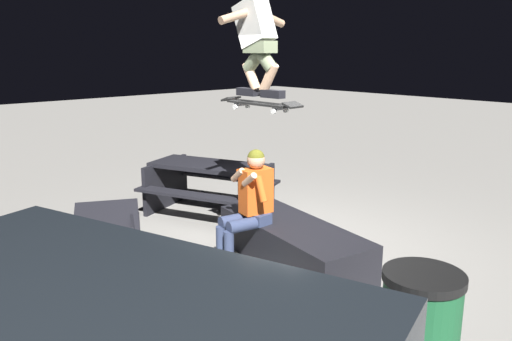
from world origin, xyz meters
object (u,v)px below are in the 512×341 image
at_px(person_sitting_on_ledge, 248,202).
at_px(kicker_ramp, 107,229).
at_px(skater_airborne, 256,35).
at_px(ledge_box_main, 293,244).
at_px(skateboard, 260,104).
at_px(trash_bin, 419,334).
at_px(picnic_table_back, 210,180).

bearing_deg(person_sitting_on_ledge, kicker_ramp, 19.93).
bearing_deg(skater_airborne, ledge_box_main, -128.80).
bearing_deg(skateboard, trash_bin, 163.72).
bearing_deg(trash_bin, skateboard, -16.28).
relative_size(skateboard, skater_airborne, 0.92).
relative_size(person_sitting_on_ledge, skater_airborne, 1.17).
height_order(picnic_table_back, trash_bin, trash_bin).
distance_m(ledge_box_main, trash_bin, 2.33).
height_order(ledge_box_main, picnic_table_back, picnic_table_back).
xyz_separation_m(kicker_ramp, picnic_table_back, (-0.24, -1.53, 0.44)).
xyz_separation_m(ledge_box_main, skater_airborne, (0.26, 0.32, 2.26)).
bearing_deg(skater_airborne, person_sitting_on_ledge, 30.62).
bearing_deg(skateboard, kicker_ramp, 19.92).
bearing_deg(ledge_box_main, picnic_table_back, -12.24).
relative_size(person_sitting_on_ledge, trash_bin, 1.44).
bearing_deg(skateboard, ledge_box_main, -122.21).
xyz_separation_m(person_sitting_on_ledge, skater_airborne, (-0.08, -0.05, 1.78)).
bearing_deg(kicker_ramp, person_sitting_on_ledge, -160.07).
bearing_deg(ledge_box_main, kicker_ramp, 25.11).
bearing_deg(skater_airborne, kicker_ramp, 20.38).
height_order(skateboard, kicker_ramp, skateboard).
height_order(person_sitting_on_ledge, skater_airborne, skater_airborne).
bearing_deg(picnic_table_back, skateboard, 157.69).
height_order(ledge_box_main, skater_airborne, skater_airborne).
height_order(ledge_box_main, person_sitting_on_ledge, person_sitting_on_ledge).
distance_m(skater_airborne, picnic_table_back, 2.81).
xyz_separation_m(skater_airborne, picnic_table_back, (1.81, -0.77, -2.00)).
distance_m(person_sitting_on_ledge, skater_airborne, 1.78).
distance_m(person_sitting_on_ledge, picnic_table_back, 1.93).
bearing_deg(trash_bin, skater_airborne, -15.88).
relative_size(ledge_box_main, person_sitting_on_ledge, 1.53).
xyz_separation_m(picnic_table_back, trash_bin, (-4.17, 1.44, -0.04)).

